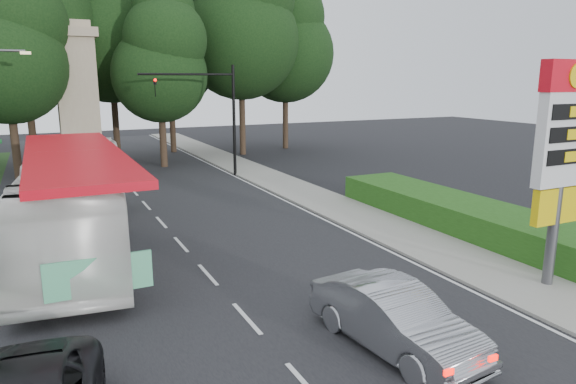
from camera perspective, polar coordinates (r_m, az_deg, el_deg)
name	(u,v)px	position (r m, az deg, el deg)	size (l,w,h in m)	color
road_surface	(175,238)	(21.39, -12.47, -4.99)	(14.00, 80.00, 0.02)	black
sidewalk_right	(352,213)	(24.62, 7.12, -2.36)	(3.00, 80.00, 0.12)	gray
hedge	(462,215)	(23.32, 18.76, -2.41)	(3.00, 14.00, 1.20)	#1E4A13
gas_station_pylon	(563,144)	(17.05, 28.24, 4.71)	(2.10, 0.45, 6.85)	#59595E
traffic_signal_mast	(214,105)	(33.56, -8.20, 9.52)	(6.10, 0.35, 7.20)	black
monument	(78,97)	(38.03, -22.35, 9.71)	(3.00, 3.00, 10.05)	tan
tree_center_right	(108,16)	(43.54, -19.37, 17.99)	(9.24, 9.24, 18.15)	#2D2116
tree_east_near	(168,38)	(46.27, -13.16, 16.31)	(8.12, 8.12, 15.95)	#2D2116
tree_east_mid	(240,15)	(44.07, -5.32, 18.96)	(9.52, 9.52, 18.70)	#2D2116
tree_far_east	(285,33)	(47.76, -0.30, 17.30)	(8.68, 8.68, 17.05)	#2D2116
tree_monument_left	(3,39)	(37.03, -29.08, 14.60)	(7.28, 7.28, 14.30)	#2D2116
tree_monument_right	(159,54)	(38.32, -14.18, 14.62)	(6.72, 6.72, 13.20)	#2D2116
transit_bus	(78,202)	(20.43, -22.29, -1.03)	(3.15, 13.47, 3.75)	white
sedan_silver	(395,318)	(12.74, 11.77, -13.55)	(1.65, 4.73, 1.56)	#9A9BA1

